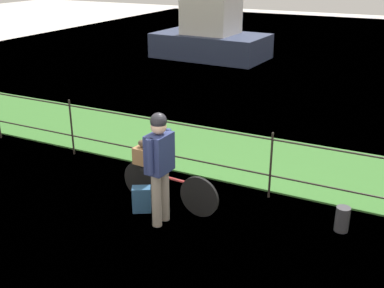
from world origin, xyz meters
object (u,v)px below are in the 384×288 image
at_px(wooden_crate, 146,156).
at_px(terrier_dog, 147,144).
at_px(mooring_bollard, 342,219).
at_px(bicycle_main, 168,187).
at_px(backpack_on_paving, 142,199).
at_px(cyclist_person, 159,159).
at_px(moored_boat_near, 211,36).

relative_size(wooden_crate, terrier_dog, 1.14).
distance_m(wooden_crate, mooring_bollard, 3.02).
bearing_deg(bicycle_main, terrier_dog, 175.85).
xyz_separation_m(bicycle_main, backpack_on_paving, (-0.29, -0.31, -0.14)).
bearing_deg(backpack_on_paving, cyclist_person, -50.25).
distance_m(cyclist_person, mooring_bollard, 2.71).
relative_size(terrier_dog, moored_boat_near, 0.07).
relative_size(terrier_dog, cyclist_person, 0.19).
height_order(bicycle_main, terrier_dog, terrier_dog).
relative_size(wooden_crate, mooring_bollard, 0.98).
distance_m(bicycle_main, mooring_bollard, 2.59).
bearing_deg(wooden_crate, cyclist_person, -42.74).
xyz_separation_m(bicycle_main, terrier_dog, (-0.37, 0.03, 0.64)).
distance_m(bicycle_main, cyclist_person, 0.82).
relative_size(wooden_crate, backpack_on_paving, 0.91).
bearing_deg(cyclist_person, bicycle_main, 106.62).
bearing_deg(mooring_bollard, cyclist_person, -158.29).
height_order(wooden_crate, moored_boat_near, moored_boat_near).
bearing_deg(cyclist_person, wooden_crate, 137.26).
bearing_deg(moored_boat_near, bicycle_main, -68.52).
bearing_deg(wooden_crate, terrier_dog, -4.15).
height_order(bicycle_main, moored_boat_near, moored_boat_near).
height_order(wooden_crate, terrier_dog, terrier_dog).
xyz_separation_m(cyclist_person, backpack_on_paving, (-0.43, 0.16, -0.80)).
xyz_separation_m(terrier_dog, moored_boat_near, (-3.95, 10.94, -0.13)).
bearing_deg(cyclist_person, terrier_dog, 135.99).
height_order(terrier_dog, mooring_bollard, terrier_dog).
height_order(bicycle_main, wooden_crate, wooden_crate).
distance_m(cyclist_person, moored_boat_near, 12.27).
distance_m(terrier_dog, cyclist_person, 0.70).
relative_size(bicycle_main, cyclist_person, 1.01).
bearing_deg(wooden_crate, mooring_bollard, 9.03).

